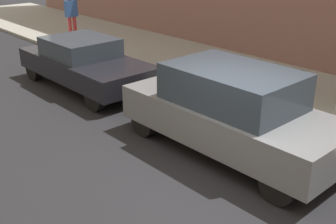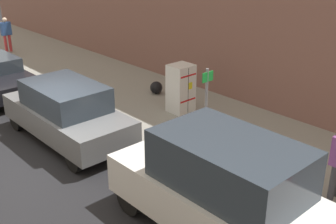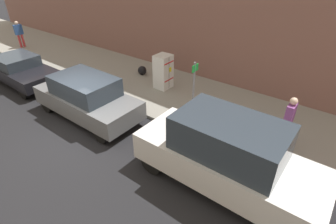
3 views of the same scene
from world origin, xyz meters
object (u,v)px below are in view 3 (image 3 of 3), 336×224
object	(u,v)px
trash_bag	(142,70)
parked_suv_gray	(87,97)
pedestrian_standing_near	(19,32)
parked_sedan_dark	(20,69)
discarded_refrigerator	(163,72)
street_sign_post	(193,92)
pedestrian_walking_far	(289,118)
parked_van_white	(227,155)

from	to	relation	value
trash_bag	parked_suv_gray	world-z (taller)	parked_suv_gray
pedestrian_standing_near	parked_sedan_dark	xyz separation A→B (m)	(2.79, 5.44, -0.41)
discarded_refrigerator	parked_suv_gray	bearing A→B (deg)	-12.71
parked_sedan_dark	discarded_refrigerator	bearing A→B (deg)	121.29
parked_sedan_dark	parked_suv_gray	size ratio (longest dim) A/B	0.99
trash_bag	discarded_refrigerator	bearing A→B (deg)	74.17
discarded_refrigerator	street_sign_post	xyz separation A→B (m)	(1.94, 2.89, 0.60)
street_sign_post	parked_sedan_dark	distance (m)	9.24
pedestrian_standing_near	discarded_refrigerator	bearing A→B (deg)	46.71
trash_bag	parked_suv_gray	distance (m)	4.40
pedestrian_walking_far	parked_suv_gray	xyz separation A→B (m)	(2.73, -6.77, -0.29)
street_sign_post	discarded_refrigerator	bearing A→B (deg)	-123.90
parked_van_white	street_sign_post	bearing A→B (deg)	-128.60
trash_bag	street_sign_post	bearing A→B (deg)	62.50
pedestrian_walking_far	parked_sedan_dark	distance (m)	12.38
trash_bag	pedestrian_standing_near	world-z (taller)	pedestrian_standing_near
street_sign_post	parked_sedan_dark	world-z (taller)	street_sign_post
discarded_refrigerator	parked_sedan_dark	distance (m)	7.19
street_sign_post	pedestrian_standing_near	distance (m)	14.50
discarded_refrigerator	parked_van_white	bearing A→B (deg)	53.98
discarded_refrigerator	parked_sedan_dark	size ratio (longest dim) A/B	0.36
discarded_refrigerator	pedestrian_walking_far	xyz separation A→B (m)	(1.00, 5.93, 0.25)
parked_suv_gray	street_sign_post	bearing A→B (deg)	115.68
discarded_refrigerator	pedestrian_standing_near	world-z (taller)	pedestrian_standing_near
parked_suv_gray	parked_van_white	bearing A→B (deg)	90.00
pedestrian_walking_far	parked_van_white	xyz separation A→B (m)	(2.73, -0.80, -0.09)
street_sign_post	trash_bag	bearing A→B (deg)	-117.50
pedestrian_walking_far	parked_van_white	distance (m)	2.85
street_sign_post	pedestrian_standing_near	xyz separation A→B (m)	(-0.99, -14.47, -0.40)
pedestrian_standing_near	trash_bag	bearing A→B (deg)	50.63
pedestrian_standing_near	parked_suv_gray	xyz separation A→B (m)	(2.79, 10.74, -0.25)
pedestrian_standing_near	parked_van_white	bearing A→B (deg)	32.58
trash_bag	pedestrian_standing_near	distance (m)	9.87
trash_bag	parked_suv_gray	xyz separation A→B (m)	(4.25, 1.00, 0.52)
street_sign_post	parked_suv_gray	size ratio (longest dim) A/B	0.55
discarded_refrigerator	parked_van_white	xyz separation A→B (m)	(3.73, 5.13, 0.15)
pedestrian_walking_far	pedestrian_standing_near	distance (m)	17.51
discarded_refrigerator	pedestrian_walking_far	world-z (taller)	pedestrian_walking_far
trash_bag	pedestrian_walking_far	distance (m)	7.96
street_sign_post	parked_suv_gray	bearing A→B (deg)	-64.32
parked_sedan_dark	parked_suv_gray	distance (m)	5.30
pedestrian_standing_near	parked_suv_gray	distance (m)	11.10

